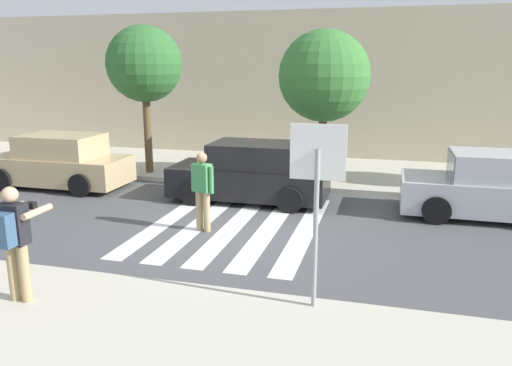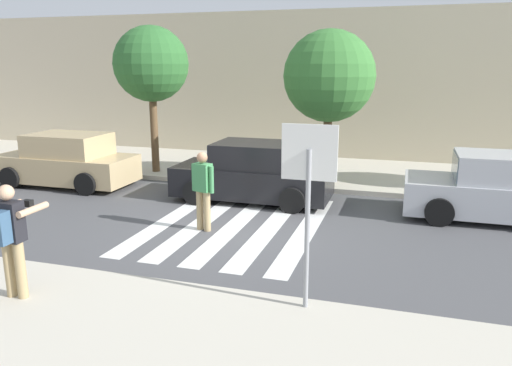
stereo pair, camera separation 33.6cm
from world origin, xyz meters
The scene contains 16 objects.
ground_plane centered at (0.00, 0.00, 0.00)m, with size 120.00×120.00×0.00m, color #4C4C4F.
sidewalk_far centered at (0.00, 6.00, 0.07)m, with size 60.00×4.80×0.14m, color beige.
building_facade_far centered at (0.00, 10.40, 2.72)m, with size 56.00×4.00×5.43m, color beige.
crosswalk_stripe_0 centered at (-1.60, 0.20, 0.00)m, with size 0.44×5.20×0.01m, color silver.
crosswalk_stripe_1 centered at (-0.80, 0.20, 0.00)m, with size 0.44×5.20×0.01m, color silver.
crosswalk_stripe_2 centered at (0.00, 0.20, 0.00)m, with size 0.44×5.20×0.01m, color silver.
crosswalk_stripe_3 centered at (0.80, 0.20, 0.00)m, with size 0.44×5.20×0.01m, color silver.
crosswalk_stripe_4 centered at (1.60, 0.20, 0.00)m, with size 0.44×5.20×0.01m, color silver.
stop_sign centered at (2.33, -3.44, 2.05)m, with size 0.76×0.08×2.62m.
photographer_with_backpack centered at (-1.85, -4.42, 1.17)m, with size 0.58×0.84×1.72m.
pedestrian_crossing centered at (-0.54, -0.35, 0.97)m, with size 0.56×0.34×1.72m.
parked_car_tan centered at (-6.03, 2.30, 0.73)m, with size 4.10×1.92×1.55m.
parked_car_black centered at (-0.22, 2.30, 0.73)m, with size 4.10×1.92×1.55m.
parked_car_silver centered at (5.69, 2.30, 0.73)m, with size 4.10×1.92×1.55m.
street_tree_west centered at (-4.16, 4.27, 3.51)m, with size 2.33×2.33×4.56m.
street_tree_center centered at (1.38, 4.24, 3.19)m, with size 2.56×2.56×4.35m.
Camera 2 is at (3.57, -9.93, 3.54)m, focal length 35.00 mm.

